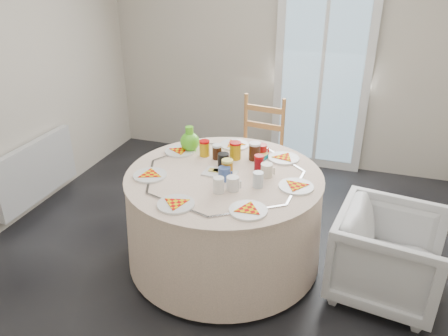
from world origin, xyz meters
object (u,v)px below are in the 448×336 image
(wooden_chair, at_px, (256,153))
(green_pitcher, at_px, (190,137))
(table, at_px, (224,218))
(armchair, at_px, (390,248))
(radiator, at_px, (36,171))

(wooden_chair, xyz_separation_m, green_pitcher, (-0.37, -0.72, 0.40))
(table, height_order, armchair, table)
(wooden_chair, xyz_separation_m, armchair, (1.22, -1.06, -0.08))
(wooden_chair, distance_m, green_pitcher, 0.91)
(table, bearing_deg, armchair, -0.93)
(radiator, height_order, armchair, armchair)
(radiator, relative_size, table, 0.68)
(wooden_chair, height_order, green_pitcher, green_pitcher)
(radiator, bearing_deg, armchair, -4.20)
(radiator, distance_m, armchair, 3.11)
(table, distance_m, armchair, 1.20)
(green_pitcher, bearing_deg, armchair, 4.90)
(armchair, bearing_deg, radiator, 93.89)
(radiator, xyz_separation_m, armchair, (3.10, -0.23, 0.01))
(armchair, bearing_deg, table, 97.15)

